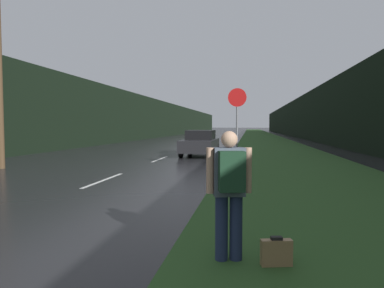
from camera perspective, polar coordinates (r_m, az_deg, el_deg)
name	(u,v)px	position (r m, az deg, el deg)	size (l,w,h in m)	color
grass_verge	(265,140)	(42.09, 12.11, 0.65)	(6.00, 240.00, 0.02)	#26471E
lane_stripe_b	(104,180)	(11.31, -14.48, -5.84)	(0.12, 3.00, 0.01)	silver
lane_stripe_c	(160,159)	(17.88, -5.33, -2.50)	(0.12, 3.00, 0.01)	silver
lane_stripe_d	(185,150)	(24.69, -1.18, -0.95)	(0.12, 3.00, 0.01)	silver
lane_stripe_e	(199,144)	(31.58, 1.16, -0.08)	(0.12, 3.00, 0.01)	silver
treeline_far_side	(158,119)	(53.89, -5.67, 4.14)	(2.00, 140.00, 5.52)	black
treeline_near_side	(304,118)	(52.63, 18.20, 4.18)	(2.00, 140.00, 5.79)	black
stop_sign	(237,121)	(12.92, 7.52, 3.84)	(0.69, 0.07, 3.13)	slate
hitchhiker_with_backpack	(229,187)	(4.36, 6.26, -7.19)	(0.57, 0.47, 1.67)	#1E2847
suitcase	(276,253)	(4.51, 13.88, -17.22)	(0.40, 0.19, 0.38)	olive
car_passing_near	(200,143)	(20.01, 1.41, 0.18)	(1.92, 4.72, 1.47)	black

